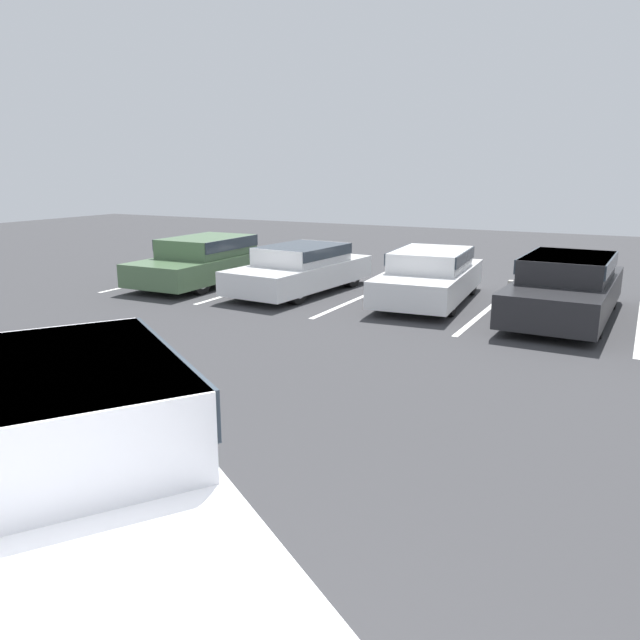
# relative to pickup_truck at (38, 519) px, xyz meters

# --- Properties ---
(stall_stripe_a) EXTENTS (0.12, 5.04, 0.01)m
(stall_stripe_a) POSITION_rel_pickup_truck_xyz_m (-8.75, 11.13, -0.88)
(stall_stripe_a) COLOR white
(stall_stripe_a) RESTS_ON ground_plane
(stall_stripe_b) EXTENTS (0.12, 5.04, 0.01)m
(stall_stripe_b) POSITION_rel_pickup_truck_xyz_m (-5.77, 11.13, -0.88)
(stall_stripe_b) COLOR white
(stall_stripe_b) RESTS_ON ground_plane
(stall_stripe_c) EXTENTS (0.12, 5.04, 0.01)m
(stall_stripe_c) POSITION_rel_pickup_truck_xyz_m (-2.79, 11.13, -0.88)
(stall_stripe_c) COLOR white
(stall_stripe_c) RESTS_ON ground_plane
(stall_stripe_d) EXTENTS (0.12, 5.04, 0.01)m
(stall_stripe_d) POSITION_rel_pickup_truck_xyz_m (0.20, 11.13, -0.88)
(stall_stripe_d) COLOR white
(stall_stripe_d) RESTS_ON ground_plane
(stall_stripe_e) EXTENTS (0.12, 5.04, 0.01)m
(stall_stripe_e) POSITION_rel_pickup_truck_xyz_m (3.18, 11.13, -0.88)
(stall_stripe_e) COLOR white
(stall_stripe_e) RESTS_ON ground_plane
(pickup_truck) EXTENTS (5.81, 4.84, 1.77)m
(pickup_truck) POSITION_rel_pickup_truck_xyz_m (0.00, 0.00, 0.00)
(pickup_truck) COLOR silver
(pickup_truck) RESTS_ON ground_plane
(parked_sedan_a) EXTENTS (1.90, 4.57, 1.23)m
(parked_sedan_a) POSITION_rel_pickup_truck_xyz_m (-7.23, 10.96, -0.22)
(parked_sedan_a) COLOR #4C6B47
(parked_sedan_a) RESTS_ON ground_plane
(parked_sedan_b) EXTENTS (2.04, 4.43, 1.15)m
(parked_sedan_b) POSITION_rel_pickup_truck_xyz_m (-4.40, 11.06, -0.27)
(parked_sedan_b) COLOR silver
(parked_sedan_b) RESTS_ON ground_plane
(parked_sedan_c) EXTENTS (2.04, 4.36, 1.19)m
(parked_sedan_c) POSITION_rel_pickup_truck_xyz_m (-1.20, 11.40, -0.24)
(parked_sedan_c) COLOR silver
(parked_sedan_c) RESTS_ON ground_plane
(parked_sedan_d) EXTENTS (1.92, 4.81, 1.28)m
(parked_sedan_d) POSITION_rel_pickup_truck_xyz_m (1.75, 11.17, -0.20)
(parked_sedan_d) COLOR #232326
(parked_sedan_d) RESTS_ON ground_plane
(wheel_stop_curb) EXTENTS (1.71, 0.20, 0.14)m
(wheel_stop_curb) POSITION_rel_pickup_truck_xyz_m (0.86, 14.33, -0.81)
(wheel_stop_curb) COLOR #B7B2A8
(wheel_stop_curb) RESTS_ON ground_plane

